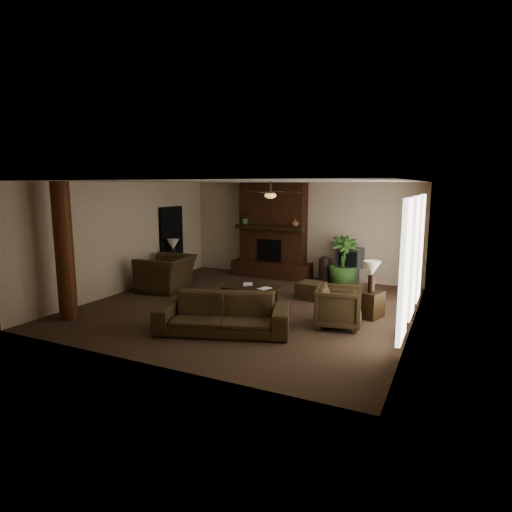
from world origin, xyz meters
The scene contains 23 objects.
room_shell centered at (0.00, 0.00, 1.40)m, with size 7.00×7.00×7.00m.
fireplace centered at (-0.80, 3.22, 1.16)m, with size 2.40×0.70×2.80m.
windows centered at (3.45, 0.20, 1.35)m, with size 0.08×3.65×2.35m.
log_column centered at (-2.95, -2.40, 1.40)m, with size 0.36×0.36×2.80m, color #5C2E17.
doorway centered at (-3.44, 1.80, 1.05)m, with size 0.10×1.00×2.10m, color black.
ceiling_fan centered at (0.40, 0.30, 2.53)m, with size 1.35×1.35×0.37m.
sofa centered at (0.34, -1.74, 0.48)m, with size 2.46×0.72×0.96m, color #3E2F1A.
armchair_left centered at (-2.63, 0.46, 0.60)m, with size 1.37×0.89×1.19m, color #3E2F1A.
armchair_right centered at (2.21, -0.51, 0.43)m, with size 0.84×0.79×0.87m, color #3E2F1A.
coffee_table centered at (0.02, 0.13, 0.37)m, with size 1.20×0.70×0.43m.
ottoman centered at (1.07, 1.26, 0.20)m, with size 0.60×0.60×0.40m, color #3E2F1A.
tv_stand centered at (1.54, 3.15, 0.25)m, with size 0.85×0.50×0.50m, color silver.
tv centered at (1.55, 3.14, 0.76)m, with size 0.71×0.60×0.52m.
floor_vase centered at (0.89, 3.02, 0.43)m, with size 0.34×0.34×0.77m.
floor_plant centered at (1.43, 2.88, 0.38)m, with size 0.76×1.36×0.76m, color #376127.
side_table_left centered at (-3.15, 1.43, 0.28)m, with size 0.50×0.50×0.55m, color black.
lamp_left centered at (-3.15, 1.48, 1.00)m, with size 0.42×0.42×0.65m.
side_table_right centered at (2.61, 0.38, 0.28)m, with size 0.50×0.50×0.55m, color black.
lamp_right centered at (2.66, 0.32, 1.00)m, with size 0.43×0.43×0.65m.
mantel_plant centered at (-1.60, 3.01, 1.72)m, with size 0.38×0.42×0.33m, color #376127.
mantel_vase centered at (-0.01, 2.99, 1.67)m, with size 0.22×0.23×0.22m, color brown.
book_a centered at (-0.23, 0.19, 0.57)m, with size 0.22×0.03×0.29m, color #999999.
book_b centered at (0.28, 0.08, 0.58)m, with size 0.21×0.02×0.29m, color #999999.
Camera 1 is at (4.18, -8.34, 2.72)m, focal length 29.75 mm.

